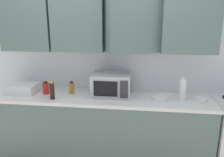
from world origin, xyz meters
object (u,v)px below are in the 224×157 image
(bottle_soy_dark, at_px, (52,91))
(microwave, at_px, (111,85))
(bottle_red_sauce, at_px, (46,88))
(bottle_white_jar, at_px, (183,89))
(dish_rack, at_px, (23,88))
(bowl_mixing_large, at_px, (201,99))
(bowl_ceramic_small, at_px, (160,98))
(bottle_amber_vinegar, at_px, (72,88))

(bottle_soy_dark, bearing_deg, microwave, 18.23)
(bottle_red_sauce, distance_m, bottle_white_jar, 1.72)
(dish_rack, relative_size, bowl_mixing_large, 2.58)
(microwave, xyz_separation_m, dish_rack, (-1.17, -0.05, -0.08))
(microwave, height_order, bowl_ceramic_small, microwave)
(bottle_soy_dark, relative_size, bowl_ceramic_small, 1.07)
(bowl_mixing_large, bearing_deg, bottle_amber_vinegar, 176.51)
(dish_rack, height_order, bowl_ceramic_small, dish_rack)
(microwave, height_order, bottle_red_sauce, microwave)
(bottle_white_jar, bearing_deg, bowl_ceramic_small, -172.31)
(bottle_white_jar, height_order, bowl_mixing_large, bottle_white_jar)
(bottle_soy_dark, xyz_separation_m, bowl_mixing_large, (1.78, 0.13, -0.08))
(bottle_red_sauce, distance_m, bowl_mixing_large, 1.93)
(bowl_mixing_large, bearing_deg, dish_rack, 178.85)
(bottle_red_sauce, bearing_deg, bottle_white_jar, -0.33)
(bottle_amber_vinegar, bearing_deg, bottle_soy_dark, -126.73)
(bottle_red_sauce, height_order, bottle_white_jar, bottle_white_jar)
(bowl_mixing_large, bearing_deg, bottle_soy_dark, -175.67)
(bottle_soy_dark, height_order, bowl_mixing_large, bottle_soy_dark)
(microwave, bearing_deg, bottle_soy_dark, -161.77)
(bottle_amber_vinegar, xyz_separation_m, bowl_ceramic_small, (1.12, -0.11, -0.05))
(bowl_ceramic_small, bearing_deg, bottle_red_sauce, 178.17)
(bowl_ceramic_small, bearing_deg, dish_rack, 178.22)
(bowl_mixing_large, bearing_deg, bottle_red_sauce, 178.91)
(bowl_mixing_large, bearing_deg, bottle_white_jar, 172.82)
(microwave, distance_m, bowl_mixing_large, 1.09)
(bottle_amber_vinegar, height_order, bowl_ceramic_small, bottle_amber_vinegar)
(bottle_amber_vinegar, distance_m, bowl_mixing_large, 1.61)
(bottle_red_sauce, relative_size, bowl_mixing_large, 1.13)
(microwave, xyz_separation_m, bowl_mixing_large, (1.08, -0.09, -0.11))
(bottle_white_jar, relative_size, bowl_mixing_large, 1.89)
(dish_rack, relative_size, bottle_white_jar, 1.36)
(dish_rack, height_order, bottle_red_sauce, bottle_red_sauce)
(bottle_soy_dark, relative_size, bottle_amber_vinegar, 1.36)
(microwave, height_order, bowl_mixing_large, microwave)
(microwave, distance_m, dish_rack, 1.18)
(dish_rack, bearing_deg, bottle_red_sauce, -1.52)
(dish_rack, distance_m, bowl_mixing_large, 2.25)
(bottle_amber_vinegar, height_order, bowl_mixing_large, bottle_amber_vinegar)
(microwave, relative_size, bottle_amber_vinegar, 2.96)
(dish_rack, relative_size, bottle_amber_vinegar, 2.34)
(microwave, xyz_separation_m, bottle_red_sauce, (-0.85, -0.06, -0.06))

